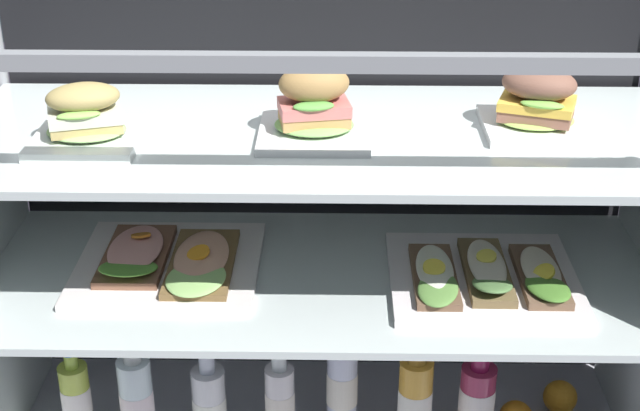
{
  "coord_description": "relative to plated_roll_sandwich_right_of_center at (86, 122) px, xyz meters",
  "views": [
    {
      "loc": [
        0.03,
        -1.5,
        1.29
      ],
      "look_at": [
        0.0,
        0.0,
        0.56
      ],
      "focal_mm": 52.16,
      "sensor_mm": 36.0,
      "label": 1
    }
  ],
  "objects": [
    {
      "name": "case_frame",
      "position": [
        0.39,
        0.23,
        -0.24
      ],
      "size": [
        1.31,
        0.55,
        0.92
      ],
      "color": "gray",
      "rests_on": "ground"
    },
    {
      "name": "riser_lower_tier",
      "position": [
        0.39,
        0.06,
        -0.52
      ],
      "size": [
        1.25,
        0.49,
        0.37
      ],
      "color": "silver",
      "rests_on": "case_base_deck"
    },
    {
      "name": "shelf_lower_glass",
      "position": [
        0.39,
        0.06,
        -0.33
      ],
      "size": [
        1.27,
        0.51,
        0.01
      ],
      "primitive_type": "cube",
      "color": "silver",
      "rests_on": "riser_lower_tier"
    },
    {
      "name": "riser_upper_tier",
      "position": [
        0.39,
        0.06,
        -0.19
      ],
      "size": [
        1.25,
        0.49,
        0.27
      ],
      "color": "silver",
      "rests_on": "shelf_lower_glass"
    },
    {
      "name": "shelf_upper_glass",
      "position": [
        0.39,
        0.06,
        -0.05
      ],
      "size": [
        1.27,
        0.51,
        0.01
      ],
      "primitive_type": "cube",
      "color": "silver",
      "rests_on": "riser_upper_tier"
    },
    {
      "name": "plated_roll_sandwich_right_of_center",
      "position": [
        0.0,
        0.0,
        0.0
      ],
      "size": [
        0.18,
        0.18,
        0.11
      ],
      "color": "white",
      "rests_on": "shelf_upper_glass"
    },
    {
      "name": "plated_roll_sandwich_near_left_corner",
      "position": [
        0.38,
        0.04,
        0.01
      ],
      "size": [
        0.19,
        0.19,
        0.13
      ],
      "color": "white",
      "rests_on": "shelf_upper_glass"
    },
    {
      "name": "plated_roll_sandwich_left_of_center",
      "position": [
        0.76,
        0.08,
        0.01
      ],
      "size": [
        0.18,
        0.18,
        0.11
      ],
      "color": "white",
      "rests_on": "shelf_upper_glass"
    },
    {
      "name": "open_sandwich_tray_near_right_corner",
      "position": [
        0.1,
        0.07,
        -0.3
      ],
      "size": [
        0.34,
        0.33,
        0.06
      ],
      "color": "white",
      "rests_on": "shelf_lower_glass"
    },
    {
      "name": "open_sandwich_tray_center",
      "position": [
        0.69,
        0.03,
        -0.3
      ],
      "size": [
        0.34,
        0.32,
        0.06
      ],
      "color": "white",
      "rests_on": "shelf_lower_glass"
    },
    {
      "name": "juice_bottle_front_left_end",
      "position": [
        -0.1,
        0.07,
        -0.62
      ],
      "size": [
        0.06,
        0.06,
        0.21
      ],
      "color": "#B6C946",
      "rests_on": "case_base_deck"
    },
    {
      "name": "juice_bottle_front_right_end",
      "position": [
        0.02,
        0.07,
        -0.61
      ],
      "size": [
        0.07,
        0.07,
        0.24
      ],
      "color": "white",
      "rests_on": "case_base_deck"
    },
    {
      "name": "juice_bottle_back_center",
      "position": [
        0.16,
        0.09,
        -0.64
      ],
      "size": [
        0.07,
        0.07,
        0.2
      ],
      "color": "silver",
      "rests_on": "case_base_deck"
    },
    {
      "name": "juice_bottle_near_post",
      "position": [
        0.31,
        0.08,
        -0.63
      ],
      "size": [
        0.06,
        0.06,
        0.22
      ],
      "color": "silver",
      "rests_on": "case_base_deck"
    },
    {
      "name": "juice_bottle_front_middle",
      "position": [
        0.43,
        0.1,
        -0.6
      ],
      "size": [
        0.06,
        0.06,
        0.25
      ],
      "color": "silver",
      "rests_on": "case_base_deck"
    },
    {
      "name": "juice_bottle_front_fourth",
      "position": [
        0.58,
        0.07,
        -0.61
      ],
      "size": [
        0.07,
        0.07,
        0.24
      ],
      "color": "gold",
      "rests_on": "case_base_deck"
    },
    {
      "name": "juice_bottle_front_second",
      "position": [
        0.7,
        0.08,
        -0.62
      ],
      "size": [
        0.07,
        0.07,
        0.22
      ],
      "color": "#982A4B",
      "rests_on": "case_base_deck"
    },
    {
      "name": "orange_fruit_near_left_post",
      "position": [
        0.89,
        0.16,
        -0.67
      ],
      "size": [
        0.07,
        0.07,
        0.07
      ],
      "primitive_type": "sphere",
      "color": "orange",
      "rests_on": "case_base_deck"
    }
  ]
}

